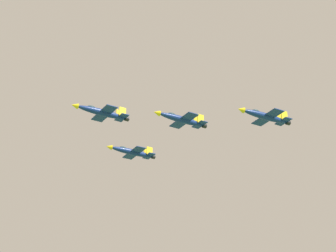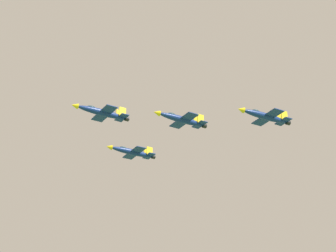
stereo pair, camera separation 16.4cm
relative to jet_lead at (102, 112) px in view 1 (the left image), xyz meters
The scene contains 4 objects.
jet_lead is the anchor object (origin of this frame).
jet_left_wingman 24.92m from the jet_lead, 145.36° to the right, with size 11.49×18.03×3.84m.
jet_right_wingman 24.68m from the jet_lead, 64.63° to the right, with size 11.43×17.84×3.81m.
jet_left_outer 49.32m from the jet_lead, 145.36° to the right, with size 11.68×18.20×3.89m.
Camera 1 is at (-125.80, 126.23, 8.39)m, focal length 69.37 mm.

